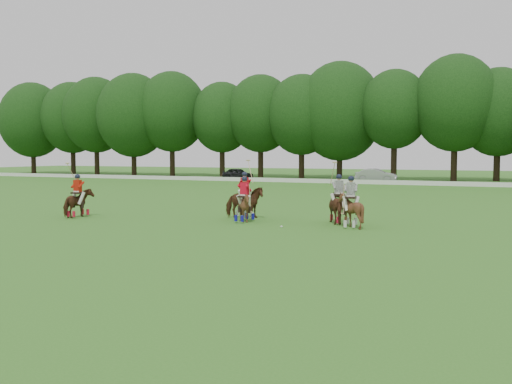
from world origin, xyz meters
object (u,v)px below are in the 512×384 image
at_px(polo_stripe_b, 351,209).
at_px(polo_ball, 282,227).
at_px(polo_red_b, 245,202).
at_px(car_mid, 376,175).
at_px(car_left, 238,174).
at_px(polo_red_c, 245,206).
at_px(polo_stripe_a, 339,206).
at_px(polo_red_a, 78,202).

bearing_deg(polo_stripe_b, polo_ball, -155.00).
xyz_separation_m(polo_red_b, polo_stripe_b, (5.56, -1.20, -0.03)).
height_order(car_mid, polo_ball, car_mid).
xyz_separation_m(car_left, polo_red_c, (18.78, -38.41, 0.06)).
bearing_deg(polo_ball, polo_red_c, 153.20).
distance_m(car_left, polo_stripe_a, 43.61).
xyz_separation_m(polo_red_b, polo_red_c, (0.59, -1.30, -0.07)).
height_order(polo_stripe_a, polo_stripe_b, polo_stripe_a).
distance_m(car_left, polo_red_b, 41.32).
bearing_deg(polo_ball, car_left, 118.03).
bearing_deg(polo_stripe_b, polo_red_a, -172.91).
bearing_deg(polo_stripe_a, polo_ball, -126.86).
distance_m(car_left, polo_red_a, 41.29).
distance_m(polo_stripe_a, polo_ball, 3.14).
bearing_deg(car_mid, polo_red_a, 167.32).
relative_size(polo_red_a, polo_red_c, 1.27).
xyz_separation_m(polo_red_c, polo_stripe_a, (4.11, 1.28, 0.06)).
bearing_deg(polo_red_c, car_left, 116.05).
bearing_deg(polo_red_a, car_mid, 80.98).
bearing_deg(polo_ball, polo_stripe_a, 53.14).
distance_m(polo_red_b, polo_red_c, 1.43).
distance_m(car_left, polo_stripe_b, 45.07).
height_order(polo_stripe_b, polo_ball, polo_stripe_b).
distance_m(car_mid, polo_ball, 39.80).
bearing_deg(polo_red_b, car_mid, 92.22).
bearing_deg(polo_red_a, polo_red_c, 10.54).
relative_size(car_left, polo_red_a, 1.47).
bearing_deg(car_mid, polo_stripe_b, -173.30).
bearing_deg(polo_ball, polo_red_b, 139.58).
height_order(car_left, car_mid, car_mid).
distance_m(polo_red_a, polo_red_b, 8.29).
height_order(polo_red_a, polo_red_b, polo_red_b).
distance_m(polo_red_a, polo_stripe_a, 12.81).
xyz_separation_m(car_mid, polo_ball, (4.31, -39.56, -0.69)).
bearing_deg(polo_red_a, polo_stripe_a, 12.83).
xyz_separation_m(car_left, polo_stripe_a, (22.88, -37.12, 0.12)).
xyz_separation_m(car_mid, polo_red_a, (-6.35, -39.96, 0.03)).
relative_size(car_mid, polo_red_b, 1.58).
height_order(car_left, polo_red_b, polo_red_b).
distance_m(polo_red_b, polo_stripe_a, 4.70).
bearing_deg(polo_red_b, polo_stripe_a, -0.15).
bearing_deg(car_mid, polo_ball, -177.43).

